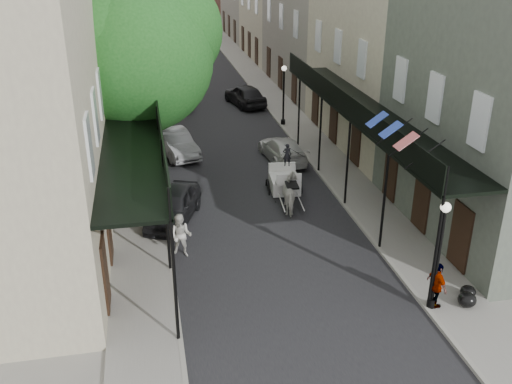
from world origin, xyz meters
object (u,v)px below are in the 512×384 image
lamppost_right_near (439,255)px  lamppost_left (159,177)px  tree_far (141,22)px  pedestrian_sidewalk_left (129,101)px  car_right_near (282,149)px  pedestrian_walking (181,236)px  car_left_far (169,97)px  lamppost_right_far (284,94)px  carriage (284,169)px  horse (292,194)px  tree_near (146,49)px  car_right_far (245,95)px  car_left_mid (175,143)px  pedestrian_sidewalk_right (437,286)px  car_left_near (173,205)px

lamppost_right_near → lamppost_left: same height
tree_far → pedestrian_sidewalk_left: bearing=-129.5°
car_right_near → pedestrian_walking: bearing=51.3°
pedestrian_walking → car_left_far: bearing=107.4°
lamppost_right_far → pedestrian_sidewalk_left: bearing=153.9°
tree_far → carriage: size_ratio=3.34×
car_right_near → horse: bearing=75.4°
lamppost_right_far → lamppost_left: bearing=-124.3°
tree_near → lamppost_left: bearing=-88.7°
lamppost_right_far → car_right_far: size_ratio=0.83×
lamppost_left → horse: lamppost_left is taller
lamppost_left → car_right_near: 9.16m
lamppost_left → horse: bearing=0.0°
lamppost_left → pedestrian_sidewalk_left: size_ratio=2.44×
tree_far → car_left_far: 5.34m
pedestrian_sidewalk_left → pedestrian_walking: bearing=53.0°
lamppost_right_near → car_left_far: lamppost_right_near is taller
car_left_mid → tree_near: bearing=-123.6°
pedestrian_walking → pedestrian_sidewalk_right: size_ratio=1.09×
horse → pedestrian_walking: (-5.05, -3.00, 0.09)m
carriage → car_left_near: bearing=-151.3°
tree_far → lamppost_right_near: (8.35, -26.18, -3.79)m
tree_far → car_right_far: size_ratio=1.93×
lamppost_right_near → pedestrian_sidewalk_right: size_ratio=2.36×
pedestrian_sidewalk_left → car_left_far: 3.05m
car_left_mid → pedestrian_sidewalk_left: bearing=90.5°
pedestrian_sidewalk_right → car_right_far: pedestrian_sidewalk_right is taller
pedestrian_sidewalk_left → pedestrian_sidewalk_right: 26.51m
tree_near → pedestrian_sidewalk_right: bearing=-55.4°
car_left_near → car_right_far: (6.20, 17.23, 0.06)m
lamppost_right_far → horse: lamppost_right_far is taller
lamppost_right_far → pedestrian_walking: bearing=-116.9°
lamppost_left → pedestrian_sidewalk_right: size_ratio=2.36×
pedestrian_sidewalk_right → car_left_far: (-6.93, 26.00, -0.19)m
car_right_near → pedestrian_sidewalk_left: bearing=-57.5°
pedestrian_sidewalk_left → car_left_near: pedestrian_sidewalk_left is taller
lamppost_left → car_right_far: size_ratio=0.83×
pedestrian_sidewalk_left → lamppost_right_near: bearing=68.5°
horse → car_right_far: 17.28m
horse → carriage: bearing=-90.0°
pedestrian_sidewalk_left → car_right_far: size_ratio=0.34×
lamppost_right_near → carriage: lamppost_right_near is taller
lamppost_left → lamppost_right_near: bearing=-44.3°
lamppost_left → car_left_far: bearing=85.6°
pedestrian_walking → pedestrian_sidewalk_right: pedestrian_walking is taller
pedestrian_sidewalk_left → car_left_far: bearing=162.9°
car_right_far → pedestrian_walking: bearing=60.9°
car_right_near → lamppost_right_far: bearing=-109.0°
car_right_near → car_left_near: bearing=39.6°
car_left_mid → car_left_far: car_left_far is taller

